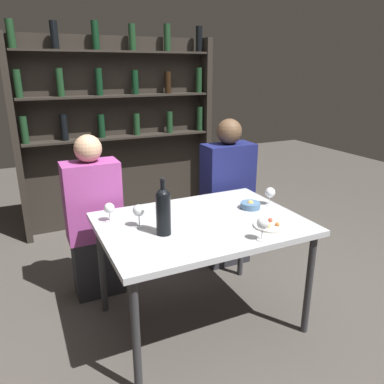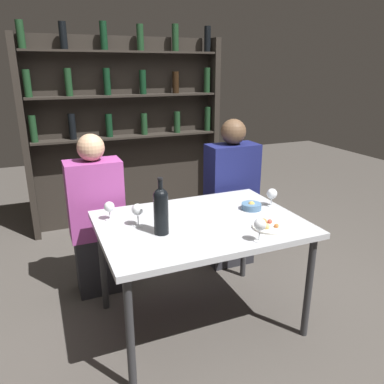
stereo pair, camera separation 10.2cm
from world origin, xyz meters
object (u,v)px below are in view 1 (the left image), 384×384
wine_bottle (163,210)px  wine_glass_3 (270,193)px  wine_glass_2 (139,211)px  food_plate_0 (270,225)px  snack_bowl (250,205)px  wine_glass_0 (263,224)px  seated_person_right (227,198)px  seated_person_left (95,223)px  wine_glass_1 (109,209)px

wine_bottle → wine_glass_3: bearing=9.3°
wine_glass_2 → food_plate_0: bearing=-25.3°
wine_glass_3 → snack_bowl: 0.17m
wine_glass_0 → wine_glass_2: 0.72m
wine_glass_3 → seated_person_right: bearing=89.5°
wine_glass_3 → seated_person_left: (-1.10, 0.58, -0.24)m
wine_glass_1 → seated_person_right: bearing=20.3°
snack_bowl → wine_glass_3: bearing=1.6°
wine_glass_0 → seated_person_right: (0.38, 1.01, -0.23)m
wine_glass_1 → seated_person_left: 0.47m
wine_bottle → wine_glass_2: wine_bottle is taller
wine_bottle → wine_glass_2: bearing=120.4°
wine_glass_1 → wine_bottle: bearing=-53.7°
wine_glass_2 → seated_person_right: 1.11m
food_plate_0 → snack_bowl: (0.07, 0.30, 0.01)m
wine_glass_1 → wine_glass_0: bearing=-41.7°
wine_glass_3 → wine_glass_1: bearing=170.5°
wine_glass_3 → wine_bottle: bearing=-170.7°
wine_bottle → wine_glass_1: size_ratio=2.79×
wine_bottle → snack_bowl: size_ratio=2.51×
food_plate_0 → wine_bottle: bearing=164.2°
wine_glass_2 → seated_person_right: (0.94, 0.55, -0.24)m
seated_person_right → snack_bowl: bearing=-106.0°
seated_person_right → wine_glass_1: bearing=-159.7°
wine_glass_1 → seated_person_left: seated_person_left is taller
wine_glass_1 → seated_person_left: bearing=94.2°
wine_glass_1 → wine_glass_3: bearing=-9.5°
wine_glass_0 → snack_bowl: wine_glass_0 is taller
wine_glass_3 → seated_person_left: bearing=152.3°
snack_bowl → seated_person_right: (0.17, 0.58, -0.16)m
food_plate_0 → seated_person_left: seated_person_left is taller
food_plate_0 → snack_bowl: size_ratio=1.57×
wine_glass_0 → seated_person_right: bearing=69.4°
wine_glass_2 → wine_glass_0: bearing=-39.7°
seated_person_left → wine_glass_3: bearing=-27.7°
wine_glass_0 → food_plate_0: wine_glass_0 is taller
wine_glass_3 → seated_person_right: (0.00, 0.58, -0.22)m
wine_glass_2 → wine_glass_1: bearing=131.6°
wine_bottle → wine_glass_2: 0.19m
snack_bowl → seated_person_left: seated_person_left is taller
wine_bottle → wine_glass_0: 0.55m
wine_glass_1 → wine_glass_2: wine_glass_2 is taller
wine_glass_1 → snack_bowl: (0.91, -0.18, -0.06)m
wine_glass_1 → wine_glass_2: 0.21m
wine_glass_1 → seated_person_right: 1.17m
food_plate_0 → wine_glass_3: bearing=53.6°
food_plate_0 → seated_person_left: (-0.87, 0.89, -0.17)m
wine_glass_3 → food_plate_0: wine_glass_3 is taller
food_plate_0 → seated_person_right: bearing=75.3°
food_plate_0 → seated_person_right: size_ratio=0.17×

